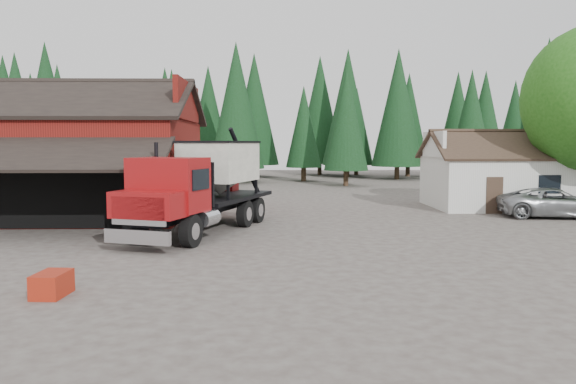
{
  "coord_description": "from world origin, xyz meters",
  "views": [
    {
      "loc": [
        -0.43,
        -19.92,
        3.82
      ],
      "look_at": [
        0.15,
        3.21,
        1.8
      ],
      "focal_mm": 35.0,
      "sensor_mm": 36.0,
      "label": 1
    }
  ],
  "objects": [
    {
      "name": "near_pine_c",
      "position": [
        22.0,
        26.0,
        6.89
      ],
      "size": [
        4.84,
        4.84,
        12.4
      ],
      "color": "#382619",
      "rests_on": "ground"
    },
    {
      "name": "red_barn",
      "position": [
        -11.0,
        9.9,
        2.69
      ],
      "size": [
        12.8,
        13.63,
        7.18
      ],
      "color": "maroon",
      "rests_on": "ground"
    },
    {
      "name": "equip_box",
      "position": [
        -6.0,
        -6.0,
        0.3
      ],
      "size": [
        0.78,
        1.15,
        0.6
      ],
      "primitive_type": "cube",
      "rotation": [
        0.0,
        0.0,
        -0.07
      ],
      "color": "maroon",
      "rests_on": "ground"
    },
    {
      "name": "conifer_backdrop",
      "position": [
        0.0,
        42.0,
        0.0
      ],
      "size": [
        76.0,
        16.0,
        16.0
      ],
      "primitive_type": null,
      "color": "black",
      "rests_on": "ground"
    },
    {
      "name": "feed_truck",
      "position": [
        -3.48,
        4.03,
        2.12
      ],
      "size": [
        5.82,
        10.38,
        4.54
      ],
      "rotation": [
        0.0,
        0.0,
        -0.33
      ],
      "color": "black",
      "rests_on": "ground"
    },
    {
      "name": "ground",
      "position": [
        0.0,
        0.0,
        0.0
      ],
      "size": [
        120.0,
        120.0,
        0.0
      ],
      "primitive_type": "plane",
      "color": "#473D38",
      "rests_on": "ground"
    },
    {
      "name": "near_pine_a",
      "position": [
        -22.0,
        28.0,
        6.39
      ],
      "size": [
        4.4,
        4.4,
        11.4
      ],
      "color": "#382619",
      "rests_on": "ground"
    },
    {
      "name": "farmhouse",
      "position": [
        13.0,
        13.0,
        1.67
      ],
      "size": [
        8.6,
        6.42,
        4.65
      ],
      "color": "silver",
      "rests_on": "ground"
    },
    {
      "name": "silver_car",
      "position": [
        14.0,
        8.37,
        0.76
      ],
      "size": [
        5.82,
        3.37,
        1.53
      ],
      "primitive_type": "imported",
      "rotation": [
        0.0,
        0.0,
        1.41
      ],
      "color": "#9DA1A4",
      "rests_on": "ground"
    },
    {
      "name": "near_pine_b",
      "position": [
        6.0,
        30.0,
        5.89
      ],
      "size": [
        3.96,
        3.96,
        10.4
      ],
      "color": "#382619",
      "rests_on": "ground"
    },
    {
      "name": "near_pine_d",
      "position": [
        -4.0,
        34.0,
        7.39
      ],
      "size": [
        5.28,
        5.28,
        13.4
      ],
      "color": "#382619",
      "rests_on": "ground"
    }
  ]
}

